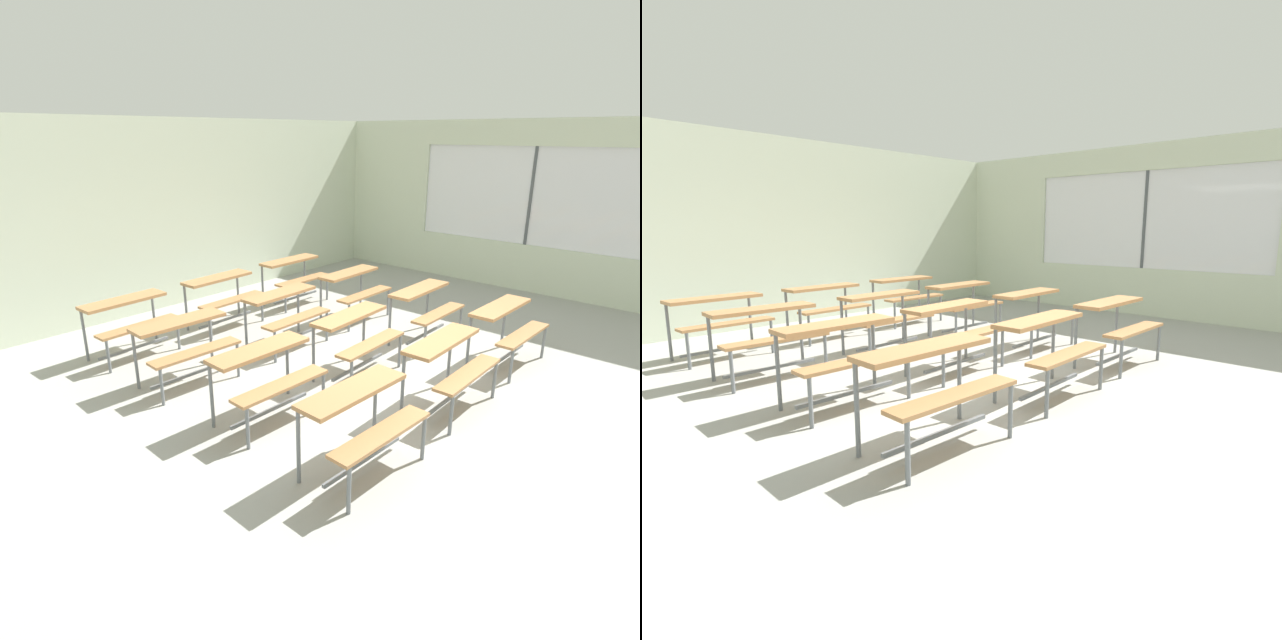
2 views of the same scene
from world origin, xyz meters
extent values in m
cube|color=#9E9E99|center=(0.00, 0.00, -0.03)|extent=(10.00, 9.00, 0.05)
cube|color=beige|center=(0.00, 4.50, 1.50)|extent=(10.00, 0.12, 3.00)
cube|color=beige|center=(5.00, 0.00, 0.42)|extent=(0.12, 9.00, 0.85)
cube|color=beige|center=(5.00, 0.00, 2.77)|extent=(0.12, 9.00, 0.45)
cube|color=beige|center=(5.00, 3.55, 1.70)|extent=(0.12, 1.90, 1.70)
cube|color=white|center=(5.00, 0.50, 1.70)|extent=(0.02, 4.20, 1.70)
cube|color=#4C5156|center=(5.00, 0.50, 1.70)|extent=(0.06, 0.05, 1.70)
cube|color=#A87547|center=(-1.42, -0.69, 0.72)|extent=(1.11, 0.35, 0.04)
cube|color=#A87547|center=(-1.43, -1.01, 0.44)|extent=(1.11, 0.25, 0.03)
cylinder|color=slate|center=(-1.91, -0.53, 0.36)|extent=(0.04, 0.04, 0.72)
cylinder|color=slate|center=(-0.91, -0.56, 0.36)|extent=(0.04, 0.04, 0.72)
cylinder|color=slate|center=(-1.93, -1.08, 0.22)|extent=(0.04, 0.04, 0.44)
cylinder|color=slate|center=(-0.93, -1.11, 0.22)|extent=(0.04, 0.04, 0.44)
cube|color=slate|center=(-1.42, -0.83, 0.10)|extent=(1.00, 0.06, 0.03)
cube|color=#A87547|center=(0.09, -0.66, 0.72)|extent=(1.11, 0.36, 0.04)
cube|color=#A87547|center=(0.10, -0.98, 0.44)|extent=(1.11, 0.26, 0.03)
cylinder|color=slate|center=(-0.42, -0.54, 0.36)|extent=(0.04, 0.04, 0.72)
cylinder|color=slate|center=(0.58, -0.50, 0.36)|extent=(0.04, 0.04, 0.72)
cylinder|color=slate|center=(-0.40, -1.09, 0.22)|extent=(0.04, 0.04, 0.44)
cylinder|color=slate|center=(0.60, -1.05, 0.22)|extent=(0.04, 0.04, 0.44)
cube|color=slate|center=(0.09, -0.80, 0.10)|extent=(1.00, 0.06, 0.03)
cube|color=#A87547|center=(1.57, -0.62, 0.72)|extent=(1.10, 0.32, 0.04)
cube|color=#A87547|center=(1.58, -0.94, 0.44)|extent=(1.10, 0.22, 0.03)
cylinder|color=slate|center=(1.07, -0.49, 0.36)|extent=(0.04, 0.04, 0.72)
cylinder|color=slate|center=(2.07, -0.48, 0.36)|extent=(0.04, 0.04, 0.72)
cylinder|color=slate|center=(1.08, -1.04, 0.22)|extent=(0.04, 0.04, 0.44)
cylinder|color=slate|center=(2.08, -1.03, 0.22)|extent=(0.04, 0.04, 0.44)
cube|color=slate|center=(1.57, -0.76, 0.10)|extent=(1.00, 0.04, 0.03)
cube|color=#A87547|center=(-1.36, 0.56, 0.72)|extent=(1.11, 0.35, 0.04)
cube|color=#A87547|center=(-1.37, 0.24, 0.44)|extent=(1.11, 0.25, 0.03)
cylinder|color=slate|center=(-1.86, 0.71, 0.36)|extent=(0.04, 0.04, 0.72)
cylinder|color=slate|center=(-0.86, 0.68, 0.36)|extent=(0.04, 0.04, 0.72)
cylinder|color=slate|center=(-1.87, 0.16, 0.22)|extent=(0.04, 0.04, 0.44)
cylinder|color=slate|center=(-0.87, 0.13, 0.22)|extent=(0.04, 0.04, 0.44)
cube|color=slate|center=(-1.37, 0.42, 0.10)|extent=(1.00, 0.06, 0.03)
cube|color=#A87547|center=(0.06, 0.56, 0.72)|extent=(1.11, 0.37, 0.04)
cube|color=#A87547|center=(0.08, 0.24, 0.44)|extent=(1.11, 0.27, 0.03)
cylinder|color=slate|center=(-0.44, 0.68, 0.36)|extent=(0.04, 0.04, 0.72)
cylinder|color=slate|center=(0.56, 0.72, 0.36)|extent=(0.04, 0.04, 0.72)
cylinder|color=slate|center=(-0.42, 0.13, 0.22)|extent=(0.04, 0.04, 0.44)
cylinder|color=slate|center=(0.58, 0.17, 0.22)|extent=(0.04, 0.04, 0.44)
cube|color=slate|center=(0.07, 0.42, 0.10)|extent=(1.00, 0.08, 0.03)
cube|color=#A87547|center=(1.57, 0.55, 0.72)|extent=(1.11, 0.35, 0.04)
cube|color=#A87547|center=(1.58, 0.23, 0.44)|extent=(1.11, 0.25, 0.03)
cylinder|color=slate|center=(1.07, 0.68, 0.36)|extent=(0.04, 0.04, 0.72)
cylinder|color=slate|center=(2.07, 0.71, 0.36)|extent=(0.04, 0.04, 0.72)
cylinder|color=slate|center=(1.09, 0.13, 0.22)|extent=(0.04, 0.04, 0.44)
cylinder|color=slate|center=(2.09, 0.16, 0.22)|extent=(0.04, 0.04, 0.44)
cube|color=slate|center=(1.58, 0.41, 0.10)|extent=(1.00, 0.06, 0.03)
cube|color=#A87547|center=(-1.43, 1.87, 0.72)|extent=(1.11, 0.36, 0.04)
cube|color=#A87547|center=(-1.44, 1.55, 0.44)|extent=(1.11, 0.26, 0.03)
cylinder|color=slate|center=(-1.93, 2.03, 0.36)|extent=(0.04, 0.04, 0.72)
cylinder|color=slate|center=(-0.93, 1.99, 0.36)|extent=(0.04, 0.04, 0.72)
cylinder|color=slate|center=(-1.95, 1.48, 0.22)|extent=(0.04, 0.04, 0.44)
cylinder|color=slate|center=(-0.95, 1.44, 0.22)|extent=(0.04, 0.04, 0.44)
cube|color=slate|center=(-1.44, 1.73, 0.10)|extent=(1.00, 0.07, 0.03)
cube|color=#A87547|center=(0.12, 1.83, 0.72)|extent=(1.11, 0.34, 0.04)
cube|color=#A87547|center=(0.13, 1.51, 0.44)|extent=(1.10, 0.24, 0.03)
cylinder|color=slate|center=(-0.38, 1.96, 0.36)|extent=(0.04, 0.04, 0.72)
cylinder|color=slate|center=(0.62, 1.98, 0.36)|extent=(0.04, 0.04, 0.72)
cylinder|color=slate|center=(-0.37, 1.41, 0.22)|extent=(0.04, 0.04, 0.44)
cylinder|color=slate|center=(0.63, 1.43, 0.22)|extent=(0.04, 0.04, 0.44)
cube|color=slate|center=(0.13, 1.69, 0.10)|extent=(1.00, 0.05, 0.03)
cube|color=#A87547|center=(1.61, 1.85, 0.72)|extent=(1.10, 0.34, 0.04)
cube|color=#A87547|center=(1.62, 1.53, 0.44)|extent=(1.10, 0.24, 0.03)
cylinder|color=slate|center=(1.11, 1.98, 0.36)|extent=(0.04, 0.04, 0.72)
cylinder|color=slate|center=(2.11, 2.00, 0.36)|extent=(0.04, 0.04, 0.72)
cylinder|color=slate|center=(1.12, 1.43, 0.22)|extent=(0.04, 0.04, 0.44)
cylinder|color=slate|center=(2.12, 1.45, 0.22)|extent=(0.04, 0.04, 0.44)
cube|color=slate|center=(1.62, 1.71, 0.10)|extent=(1.00, 0.05, 0.03)
cube|color=#A87547|center=(-1.46, 3.10, 0.72)|extent=(1.11, 0.36, 0.04)
cube|color=#A87547|center=(-1.45, 2.78, 0.44)|extent=(1.11, 0.26, 0.03)
cylinder|color=slate|center=(-1.96, 3.22, 0.36)|extent=(0.04, 0.04, 0.72)
cylinder|color=slate|center=(-0.96, 3.25, 0.36)|extent=(0.04, 0.04, 0.72)
cylinder|color=slate|center=(-1.94, 2.67, 0.22)|extent=(0.04, 0.04, 0.44)
cylinder|color=slate|center=(-0.94, 2.70, 0.22)|extent=(0.04, 0.04, 0.44)
cube|color=slate|center=(-1.45, 2.96, 0.10)|extent=(1.00, 0.07, 0.03)
cube|color=#A87547|center=(0.05, 3.11, 0.72)|extent=(1.11, 0.36, 0.04)
cube|color=#A87547|center=(0.07, 2.79, 0.44)|extent=(1.11, 0.26, 0.03)
cylinder|color=slate|center=(-0.45, 3.23, 0.36)|extent=(0.04, 0.04, 0.72)
cylinder|color=slate|center=(0.55, 3.26, 0.36)|extent=(0.04, 0.04, 0.72)
cylinder|color=slate|center=(-0.43, 2.68, 0.22)|extent=(0.04, 0.04, 0.44)
cylinder|color=slate|center=(0.57, 2.71, 0.22)|extent=(0.04, 0.04, 0.44)
cube|color=slate|center=(0.06, 2.97, 0.10)|extent=(1.00, 0.07, 0.03)
cube|color=#A87547|center=(1.59, 3.14, 0.72)|extent=(1.10, 0.33, 0.04)
cube|color=#A87547|center=(1.59, 2.82, 0.44)|extent=(1.10, 0.23, 0.03)
cylinder|color=slate|center=(1.09, 3.28, 0.36)|extent=(0.04, 0.04, 0.72)
cylinder|color=slate|center=(2.09, 3.27, 0.36)|extent=(0.04, 0.04, 0.72)
cylinder|color=slate|center=(1.09, 2.73, 0.22)|extent=(0.04, 0.04, 0.44)
cylinder|color=slate|center=(2.09, 2.72, 0.22)|extent=(0.04, 0.04, 0.44)
cube|color=slate|center=(1.59, 3.00, 0.10)|extent=(1.00, 0.04, 0.03)
camera|label=1|loc=(-4.53, -3.17, 2.76)|focal=29.66mm
camera|label=2|loc=(-3.80, -3.30, 1.60)|focal=28.00mm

